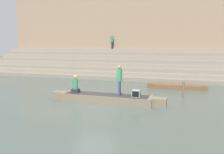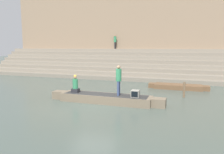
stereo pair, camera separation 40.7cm
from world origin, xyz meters
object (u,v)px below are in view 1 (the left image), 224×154
at_px(person_rowing, 75,85).
at_px(rowboat_main, 106,98).
at_px(moored_boat_shore, 176,86).
at_px(person_on_steps, 112,41).
at_px(mooring_post, 183,89).
at_px(tv_set, 136,93).
at_px(person_standing, 119,78).

bearing_deg(person_rowing, rowboat_main, 5.68).
height_order(rowboat_main, moored_boat_shore, rowboat_main).
xyz_separation_m(person_rowing, person_on_steps, (-1.67, 13.10, 3.10)).
distance_m(person_rowing, mooring_post, 7.12).
distance_m(tv_set, moored_boat_shore, 6.37).
bearing_deg(person_on_steps, mooring_post, -79.41).
distance_m(rowboat_main, person_on_steps, 14.06).
relative_size(tv_set, mooring_post, 0.44).
bearing_deg(rowboat_main, tv_set, -3.39).
distance_m(person_rowing, moored_boat_shore, 8.46).
bearing_deg(mooring_post, person_on_steps, 128.76).
bearing_deg(person_standing, rowboat_main, 176.86).
height_order(moored_boat_shore, person_on_steps, person_on_steps).
xyz_separation_m(moored_boat_shore, person_on_steps, (-7.63, 7.15, 3.85)).
distance_m(person_rowing, tv_set, 3.84).
relative_size(moored_boat_shore, mooring_post, 4.53).
relative_size(person_rowing, moored_boat_shore, 0.24).
relative_size(rowboat_main, tv_set, 15.52).
xyz_separation_m(person_standing, mooring_post, (3.64, 2.92, -1.01)).
xyz_separation_m(rowboat_main, tv_set, (1.84, -0.09, 0.43)).
xyz_separation_m(person_standing, moored_boat_shore, (3.16, 5.87, -1.33)).
bearing_deg(tv_set, mooring_post, 45.40).
height_order(person_rowing, mooring_post, person_rowing).
bearing_deg(rowboat_main, person_rowing, -178.87).
height_order(moored_boat_shore, mooring_post, mooring_post).
relative_size(person_rowing, mooring_post, 1.08).
relative_size(tv_set, moored_boat_shore, 0.10).
height_order(person_rowing, tv_set, person_rowing).
relative_size(rowboat_main, mooring_post, 6.90).
xyz_separation_m(rowboat_main, moored_boat_shore, (3.97, 5.89, -0.07)).
distance_m(rowboat_main, tv_set, 1.89).
bearing_deg(rowboat_main, moored_boat_shore, 55.43).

